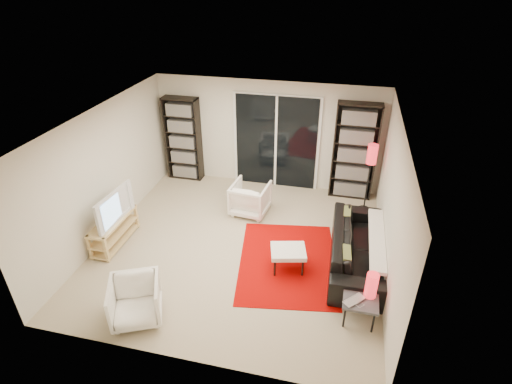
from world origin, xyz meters
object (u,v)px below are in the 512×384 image
Objects in this scene: bookshelf_right at (354,152)px; armchair_back at (250,198)px; ottoman at (288,252)px; sofa at (358,247)px; bookshelf_left at (183,139)px; tv_stand at (114,231)px; floor_lamp at (371,161)px; armchair_front at (136,301)px; side_table at (361,301)px.

armchair_back is (-1.97, -1.18, -0.72)m from bookshelf_right.
ottoman is at bearing 129.88° from armchair_back.
sofa is 1.21m from ottoman.
ottoman is (1.04, -1.56, 0.01)m from armchair_back.
tv_stand is (-0.29, -2.75, -0.71)m from bookshelf_left.
floor_lamp reaches higher than ottoman.
floor_lamp is at bearing 25.23° from armchair_front.
ottoman is (1.95, 1.56, 0.02)m from armchair_front.
side_table is 0.34× the size of floor_lamp.
bookshelf_right is at bearing 31.77° from armchair_front.
armchair_back is at bearing 123.50° from ottoman.
armchair_front is 1.07× the size of ottoman.
sofa is 3.11× the size of armchair_back.
bookshelf_left is at bearing 172.77° from floor_lamp.
bookshelf_left is 2.86m from tv_stand.
tv_stand is at bearing 104.52° from armchair_front.
tv_stand is 0.79× the size of floor_lamp.
tv_stand is at bearing -95.97° from bookshelf_left.
bookshelf_left is at bearing -25.80° from armchair_back.
floor_lamp reaches higher than sofa.
bookshelf_right is 4.21× the size of side_table.
side_table is (2.21, -2.42, 0.02)m from armchair_back.
floor_lamp is at bearing -7.23° from bookshelf_left.
tv_stand is 1.62× the size of armchair_front.
tv_stand is at bearing -153.52° from floor_lamp.
ottoman is (-1.13, -0.41, 0.01)m from sofa.
bookshelf_left reaches higher than tv_stand.
bookshelf_left is 0.85× the size of sofa.
bookshelf_left is 4.06m from ottoman.
ottoman is at bearing -119.58° from floor_lamp.
side_table is (0.04, -1.27, 0.02)m from sofa.
ottoman is 2.67m from floor_lamp.
armchair_back is 1.47× the size of side_table.
floor_lamp reaches higher than armchair_back.
bookshelf_left is at bearing 180.00° from bookshelf_right.
tv_stand reaches higher than ottoman.
side_table is (1.17, -0.86, 0.01)m from ottoman.
bookshelf_left is at bearing 58.79° from sofa.
armchair_back is at bearing 60.79° from sofa.
armchair_back is (2.17, 1.57, 0.07)m from tv_stand.
armchair_front is 5.02m from floor_lamp.
ottoman is at bearing 143.77° from side_table.
bookshelf_left is 4.46m from armchair_front.
tv_stand is at bearing 168.95° from side_table.
bookshelf_right is 3.17× the size of ottoman.
bookshelf_right is 3.68m from side_table.
sofa is 4.58× the size of side_table.
bookshelf_right reaches higher than sofa.
sofa is (4.05, -2.33, -0.64)m from bookshelf_left.
armchair_back is (1.88, -1.18, -0.64)m from bookshelf_left.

